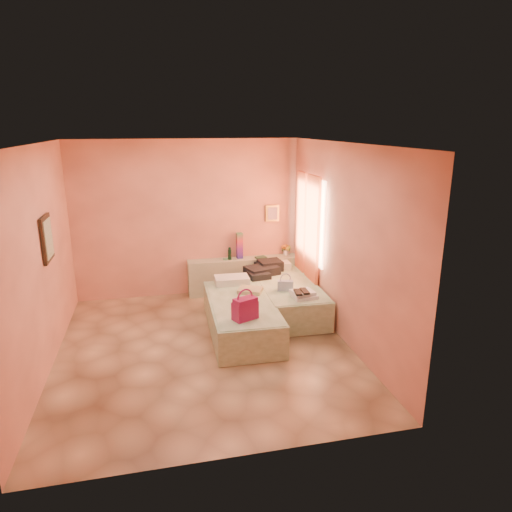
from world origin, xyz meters
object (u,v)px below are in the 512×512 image
Objects in this scene: bed_right at (286,296)px; towel_stack at (304,294)px; flower_vase at (286,249)px; blue_handbag at (285,286)px; bed_left at (241,317)px; magenta_handbag at (245,308)px; headboard_ledge at (244,275)px; water_bottle at (230,254)px; green_book at (261,258)px.

towel_stack is at bearing -83.58° from bed_right.
flower_vase is 1.54m from blue_handbag.
magenta_handbag is at bearing -94.86° from bed_left.
flower_vase is at bearing 56.80° from bed_left.
bed_left is at bearing 59.64° from magenta_handbag.
headboard_ledge is 8.47× the size of flower_vase.
bed_left is 0.77m from magenta_handbag.
headboard_ledge is 0.95m from flower_vase.
green_book is (0.58, -0.04, -0.10)m from water_bottle.
flower_vase reaches higher than bed_right.
water_bottle reaches higher than green_book.
bed_right is 1.67m from magenta_handbag.
blue_handbag is (0.77, 0.30, 0.33)m from bed_left.
flower_vase is at bearing 37.82° from magenta_handbag.
magenta_handbag reaches higher than towel_stack.
magenta_handbag is (-1.28, -2.41, -0.12)m from flower_vase.
blue_handbag is at bearing -74.21° from headboard_ledge.
flower_vase is 2.73m from magenta_handbag.
blue_handbag reaches higher than bed_left.
blue_handbag is at bearing -64.43° from water_bottle.
water_bottle is (-0.79, 1.02, 0.51)m from bed_right.
blue_handbag is at bearing 22.50° from bed_left.
blue_handbag is (0.08, -1.34, -0.09)m from green_book.
bed_right is 8.26× the size of flower_vase.
towel_stack is (1.03, 0.58, -0.10)m from magenta_handbag.
water_bottle reaches higher than blue_handbag.
bed_left is 8.11× the size of blue_handbag.
green_book is 0.55× the size of towel_stack.
magenta_handbag is 1.27m from blue_handbag.
headboard_ledge reaches higher than bed_left.
flower_vase reaches higher than green_book.
bed_right is 6.08× the size of magenta_handbag.
water_bottle reaches higher than magenta_handbag.
green_book is 1.72m from towel_stack.
bed_right is 1.39m from water_bottle.
water_bottle is 0.64× the size of towel_stack.
blue_handbag is at bearing -106.77° from flower_vase.
green_book is at bearing 103.40° from bed_right.
water_bottle reaches higher than headboard_ledge.
headboard_ledge is 1.48m from blue_handbag.
magenta_handbag is 1.19m from towel_stack.
flower_vase is (1.10, 0.09, 0.01)m from water_bottle.
flower_vase reaches higher than headboard_ledge.
flower_vase is at bearing 82.23° from towel_stack.
headboard_ledge is 1.02× the size of bed_left.
flower_vase is (0.84, 0.06, 0.45)m from headboard_ledge.
bed_left is at bearing -144.76° from blue_handbag.
green_book is 0.79× the size of flower_vase.
bed_right is 0.78m from towel_stack.
towel_stack is (0.96, -0.06, 0.30)m from bed_left.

